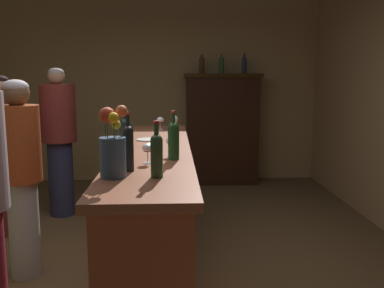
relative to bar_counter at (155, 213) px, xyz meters
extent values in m
plane|color=brown|center=(-0.23, -0.09, -0.54)|extent=(8.91, 8.91, 0.00)
cube|color=tan|center=(-0.23, 3.40, 0.94)|extent=(5.31, 0.12, 2.95)
cube|color=brown|center=(0.00, 0.00, -0.03)|extent=(0.49, 2.88, 1.02)
cube|color=brown|center=(0.00, 0.00, 0.50)|extent=(0.56, 3.00, 0.05)
cube|color=black|center=(0.89, 3.09, 0.29)|extent=(1.06, 0.39, 1.66)
cube|color=#2F1E08|center=(0.89, 3.09, 1.09)|extent=(1.14, 0.45, 0.06)
cylinder|color=#1A3E1B|center=(0.15, -0.50, 0.63)|extent=(0.07, 0.07, 0.21)
sphere|color=#1A3E1B|center=(0.15, -0.50, 0.74)|extent=(0.07, 0.07, 0.07)
cylinder|color=#1A3E1B|center=(0.15, -0.50, 0.79)|extent=(0.02, 0.02, 0.10)
cylinder|color=#AA242A|center=(0.15, -0.50, 0.85)|extent=(0.03, 0.03, 0.02)
cylinder|color=black|center=(-0.11, -0.84, 0.65)|extent=(0.06, 0.06, 0.24)
sphere|color=black|center=(-0.11, -0.84, 0.76)|extent=(0.06, 0.06, 0.06)
cylinder|color=black|center=(-0.11, -0.84, 0.81)|extent=(0.02, 0.02, 0.09)
cylinder|color=#B1201A|center=(-0.11, -0.84, 0.87)|extent=(0.02, 0.02, 0.02)
cylinder|color=#223037|center=(-0.17, -0.49, 0.65)|extent=(0.08, 0.08, 0.24)
sphere|color=#223037|center=(-0.17, -0.49, 0.77)|extent=(0.08, 0.08, 0.08)
cylinder|color=#223037|center=(-0.17, -0.49, 0.81)|extent=(0.03, 0.03, 0.08)
cylinder|color=gold|center=(-0.17, -0.49, 0.85)|extent=(0.03, 0.03, 0.02)
cylinder|color=#294527|center=(0.06, -1.00, 0.63)|extent=(0.07, 0.07, 0.20)
sphere|color=#294527|center=(0.06, -1.00, 0.73)|extent=(0.07, 0.07, 0.07)
cylinder|color=#294527|center=(0.06, -1.00, 0.78)|extent=(0.03, 0.03, 0.09)
cylinder|color=#AF1920|center=(0.06, -1.00, 0.83)|extent=(0.03, 0.03, 0.02)
cylinder|color=white|center=(-0.02, -0.62, 0.53)|extent=(0.06, 0.06, 0.00)
cylinder|color=white|center=(-0.02, -0.62, 0.57)|extent=(0.01, 0.01, 0.07)
ellipsoid|color=white|center=(-0.02, -0.62, 0.63)|extent=(0.07, 0.07, 0.06)
ellipsoid|color=maroon|center=(-0.02, -0.62, 0.61)|extent=(0.06, 0.06, 0.02)
cylinder|color=white|center=(0.01, 1.14, 0.53)|extent=(0.07, 0.07, 0.00)
cylinder|color=white|center=(0.01, 1.14, 0.56)|extent=(0.01, 0.01, 0.06)
ellipsoid|color=white|center=(0.01, 1.14, 0.63)|extent=(0.08, 0.08, 0.06)
ellipsoid|color=maroon|center=(0.01, 1.14, 0.61)|extent=(0.06, 0.06, 0.03)
cylinder|color=white|center=(0.13, -0.37, 0.53)|extent=(0.07, 0.07, 0.00)
cylinder|color=white|center=(0.13, -0.37, 0.57)|extent=(0.01, 0.01, 0.07)
ellipsoid|color=white|center=(0.13, -0.37, 0.63)|extent=(0.07, 0.07, 0.07)
cylinder|color=white|center=(0.16, 0.94, 0.53)|extent=(0.06, 0.06, 0.00)
cylinder|color=white|center=(0.16, 0.94, 0.57)|extent=(0.01, 0.01, 0.08)
ellipsoid|color=white|center=(0.16, 0.94, 0.65)|extent=(0.06, 0.06, 0.08)
cylinder|color=#3C5773|center=(-0.18, -1.00, 0.64)|extent=(0.14, 0.14, 0.22)
cylinder|color=#38602D|center=(-0.13, -0.98, 0.78)|extent=(0.01, 0.01, 0.23)
sphere|color=#D86130|center=(-0.13, -0.98, 0.89)|extent=(0.06, 0.06, 0.06)
cylinder|color=#38602D|center=(-0.16, -0.96, 0.74)|extent=(0.01, 0.01, 0.15)
sphere|color=yellow|center=(-0.16, -0.96, 0.82)|extent=(0.05, 0.05, 0.05)
cylinder|color=#38602D|center=(-0.22, -0.97, 0.76)|extent=(0.01, 0.01, 0.20)
sphere|color=gold|center=(-0.22, -0.97, 0.86)|extent=(0.07, 0.07, 0.07)
cylinder|color=#38602D|center=(-0.20, -1.01, 0.77)|extent=(0.01, 0.01, 0.21)
sphere|color=red|center=(-0.20, -1.01, 0.87)|extent=(0.09, 0.09, 0.09)
cylinder|color=#38602D|center=(-0.16, -1.05, 0.76)|extent=(0.01, 0.01, 0.20)
sphere|color=yellow|center=(-0.16, -1.05, 0.86)|extent=(0.06, 0.06, 0.06)
cylinder|color=white|center=(-0.07, 0.37, 0.54)|extent=(0.19, 0.19, 0.01)
cylinder|color=#472B18|center=(0.58, 3.09, 1.22)|extent=(0.08, 0.08, 0.20)
sphere|color=#472B18|center=(0.58, 3.09, 1.32)|extent=(0.08, 0.08, 0.08)
cylinder|color=#472B18|center=(0.58, 3.09, 1.36)|extent=(0.03, 0.03, 0.08)
cylinder|color=gold|center=(0.58, 3.09, 1.41)|extent=(0.04, 0.04, 0.02)
cylinder|color=#294E28|center=(0.87, 3.09, 1.22)|extent=(0.08, 0.08, 0.21)
sphere|color=#294E28|center=(0.87, 3.09, 1.33)|extent=(0.08, 0.08, 0.08)
cylinder|color=#294E28|center=(0.87, 3.09, 1.37)|extent=(0.03, 0.03, 0.10)
cylinder|color=gold|center=(0.87, 3.09, 1.43)|extent=(0.03, 0.03, 0.02)
cylinder|color=#252B3D|center=(1.21, 3.09, 1.22)|extent=(0.07, 0.07, 0.20)
sphere|color=#252B3D|center=(1.21, 3.09, 1.32)|extent=(0.07, 0.07, 0.07)
cylinder|color=#252B3D|center=(1.21, 3.09, 1.36)|extent=(0.03, 0.03, 0.08)
cylinder|color=#A91A2C|center=(1.21, 3.09, 1.41)|extent=(0.03, 0.03, 0.02)
cylinder|color=maroon|center=(-1.55, 1.02, -0.13)|extent=(0.23, 0.23, 0.82)
cylinder|color=maroon|center=(-1.55, 1.02, 0.60)|extent=(0.32, 0.32, 0.63)
sphere|color=#DBA490|center=(-1.55, 1.02, 1.00)|extent=(0.18, 0.18, 0.18)
cylinder|color=#929C93|center=(-1.06, 0.06, -0.14)|extent=(0.24, 0.24, 0.79)
cylinder|color=maroon|center=(-1.06, 0.06, 0.56)|extent=(0.33, 0.33, 0.60)
sphere|color=brown|center=(-1.06, 0.06, 0.95)|extent=(0.21, 0.21, 0.21)
ellipsoid|color=#ADA3A7|center=(-1.06, 0.06, 1.00)|extent=(0.20, 0.20, 0.11)
cylinder|color=#282B48|center=(-1.16, 1.63, -0.10)|extent=(0.29, 0.29, 0.87)
cylinder|color=maroon|center=(-1.16, 1.63, 0.66)|extent=(0.40, 0.40, 0.66)
sphere|color=tan|center=(-1.16, 1.63, 1.08)|extent=(0.19, 0.19, 0.19)
ellipsoid|color=#B8ADA7|center=(-1.16, 1.63, 1.12)|extent=(0.18, 0.18, 0.10)
camera|label=1|loc=(0.15, -3.29, 1.07)|focal=39.92mm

